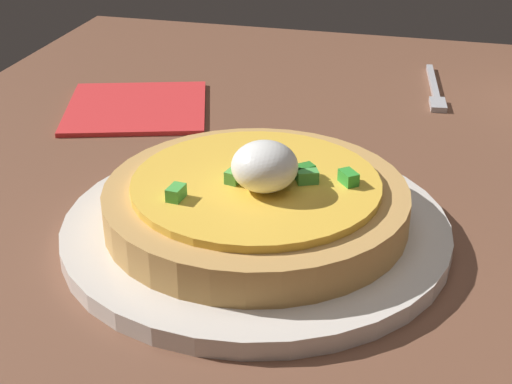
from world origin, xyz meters
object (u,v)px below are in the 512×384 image
object	(u,v)px
plate	(256,228)
fork	(435,91)
napkin	(137,107)
pizza	(257,200)

from	to	relation	value
plate	fork	world-z (taller)	plate
plate	napkin	xyz separation A→B (cm)	(-18.70, -15.87, -0.39)
pizza	fork	xyz separation A→B (cm)	(-29.66, 9.65, -2.41)
pizza	fork	distance (cm)	31.28
plate	fork	bearing A→B (deg)	161.88
fork	napkin	world-z (taller)	fork
fork	pizza	bearing A→B (deg)	-25.24
plate	napkin	bearing A→B (deg)	-139.67
pizza	napkin	bearing A→B (deg)	-139.66
plate	pizza	size ratio (longest dim) A/B	1.29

